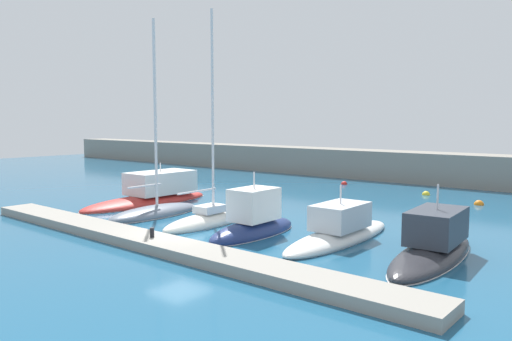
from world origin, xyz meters
The scene contains 13 objects.
ground_plane centered at (0.00, 0.00, 0.00)m, with size 120.00×120.00×0.00m, color #1E567A.
dock_pier centered at (0.00, -1.59, 0.23)m, with size 26.74×1.90×0.45m, color gray.
breakwater_seawall centered at (0.00, 29.42, 1.40)m, with size 108.00×3.74×2.81m, color gray.
motorboat_red_nearest centered at (-9.86, 6.22, 0.55)m, with size 3.25×10.41×3.18m.
sailboat_slate_second centered at (-5.92, 3.27, 0.28)m, with size 2.55×6.71×11.92m.
sailboat_ivory_third centered at (-1.60, 3.59, 0.27)m, with size 2.06×6.60×12.07m.
motorboat_navy_fourth centered at (1.95, 3.23, 0.58)m, with size 2.18×6.20×3.62m.
motorboat_white_fifth centered at (5.86, 5.00, 0.45)m, with size 2.28×8.90×3.00m.
motorboat_charcoal_sixth centered at (10.41, 4.82, 0.51)m, with size 2.88×8.61×3.40m.
mooring_buoy_yellow centered at (3.47, 22.04, 0.00)m, with size 0.61×0.61×0.61m, color yellow.
mooring_buoy_orange centered at (7.96, 19.87, 0.00)m, with size 0.65×0.65×0.65m, color orange.
mooring_buoy_red centered at (-4.62, 23.62, 0.00)m, with size 0.58×0.58×0.58m, color red.
dock_bollard centered at (0.00, -1.59, 0.67)m, with size 0.20×0.20×0.44m, color black.
Camera 1 is at (17.74, -15.48, 5.70)m, focal length 34.89 mm.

